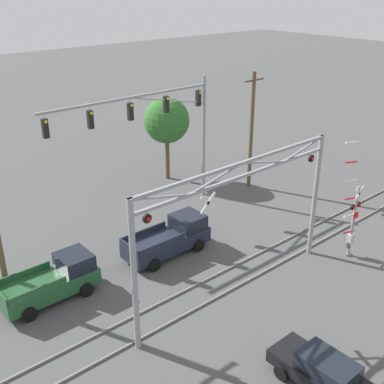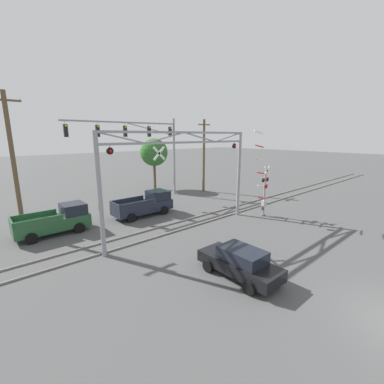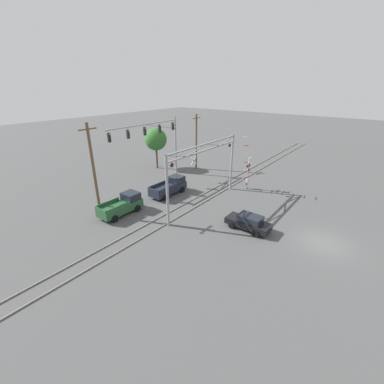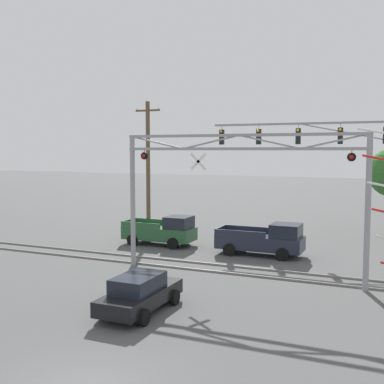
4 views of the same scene
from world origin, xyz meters
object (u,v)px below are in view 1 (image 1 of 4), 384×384
(crossing_signal_mast, at_px, (352,219))
(background_tree_beyond_span, at_px, (167,121))
(pickup_truck_lead, at_px, (171,238))
(pickup_truck_following, at_px, (54,281))
(crossing_gantry, at_px, (240,208))
(traffic_signal_span, at_px, (164,120))
(sedan_waiting, at_px, (324,372))
(utility_pole_right, at_px, (251,129))

(crossing_signal_mast, distance_m, background_tree_beyond_span, 15.70)
(crossing_signal_mast, xyz_separation_m, background_tree_beyond_span, (-0.56, 15.53, 2.27))
(crossing_signal_mast, height_order, pickup_truck_lead, crossing_signal_mast)
(pickup_truck_lead, height_order, pickup_truck_following, same)
(pickup_truck_lead, xyz_separation_m, pickup_truck_following, (-6.85, 0.39, -0.00))
(crossing_gantry, distance_m, background_tree_beyond_span, 15.39)
(crossing_signal_mast, xyz_separation_m, pickup_truck_following, (-14.05, 7.11, -1.38))
(pickup_truck_following, height_order, background_tree_beyond_span, background_tree_beyond_span)
(crossing_signal_mast, xyz_separation_m, pickup_truck_lead, (-7.20, 6.73, -1.38))
(crossing_gantry, height_order, background_tree_beyond_span, crossing_gantry)
(traffic_signal_span, distance_m, pickup_truck_following, 12.24)
(crossing_signal_mast, height_order, sedan_waiting, crossing_signal_mast)
(traffic_signal_span, relative_size, sedan_waiting, 2.84)
(pickup_truck_following, bearing_deg, utility_pole_right, 10.84)
(traffic_signal_span, xyz_separation_m, pickup_truck_following, (-10.21, -4.39, -5.14))
(crossing_signal_mast, bearing_deg, traffic_signal_span, 108.46)
(sedan_waiting, bearing_deg, crossing_signal_mast, 27.91)
(crossing_signal_mast, distance_m, traffic_signal_span, 12.69)
(crossing_gantry, height_order, crossing_signal_mast, crossing_signal_mast)
(crossing_signal_mast, relative_size, background_tree_beyond_span, 1.12)
(crossing_signal_mast, distance_m, pickup_truck_following, 15.81)
(utility_pole_right, bearing_deg, sedan_waiting, -128.43)
(pickup_truck_lead, xyz_separation_m, utility_pole_right, (10.26, 3.66, 3.45))
(crossing_gantry, distance_m, crossing_signal_mast, 7.70)
(crossing_gantry, xyz_separation_m, sedan_waiting, (-1.79, -6.35, -3.91))
(crossing_gantry, height_order, traffic_signal_span, traffic_signal_span)
(sedan_waiting, relative_size, background_tree_beyond_span, 0.66)
(pickup_truck_lead, bearing_deg, crossing_gantry, -89.44)
(crossing_gantry, bearing_deg, utility_pole_right, 40.67)
(pickup_truck_following, bearing_deg, crossing_signal_mast, -26.85)
(traffic_signal_span, bearing_deg, crossing_signal_mast, -71.54)
(sedan_waiting, height_order, background_tree_beyond_span, background_tree_beyond_span)
(sedan_waiting, bearing_deg, background_tree_beyond_span, 67.53)
(traffic_signal_span, height_order, background_tree_beyond_span, traffic_signal_span)
(sedan_waiting, xyz_separation_m, background_tree_beyond_span, (8.38, 20.27, 3.84))
(utility_pole_right, bearing_deg, pickup_truck_lead, -160.36)
(crossing_gantry, xyz_separation_m, background_tree_beyond_span, (6.59, 13.91, -0.07))
(pickup_truck_lead, height_order, sedan_waiting, pickup_truck_lead)
(pickup_truck_following, xyz_separation_m, sedan_waiting, (5.10, -11.85, -0.18))
(traffic_signal_span, bearing_deg, utility_pole_right, -9.16)
(crossing_gantry, relative_size, sedan_waiting, 2.88)
(traffic_signal_span, xyz_separation_m, utility_pole_right, (6.89, -1.11, -1.69))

